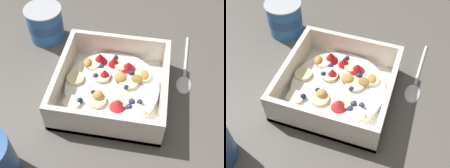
% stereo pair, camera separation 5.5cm
% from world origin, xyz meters
% --- Properties ---
extents(ground_plane, '(2.40, 2.40, 0.00)m').
position_xyz_m(ground_plane, '(0.00, 0.00, 0.00)').
color(ground_plane, '#56514C').
extents(fruit_bowl, '(0.21, 0.21, 0.07)m').
position_xyz_m(fruit_bowl, '(-0.01, 0.02, 0.02)').
color(fruit_bowl, white).
rests_on(fruit_bowl, ground).
extents(spoon, '(0.03, 0.17, 0.01)m').
position_xyz_m(spoon, '(0.14, 0.09, 0.00)').
color(spoon, silver).
rests_on(spoon, ground).
extents(yogurt_cup, '(0.08, 0.08, 0.08)m').
position_xyz_m(yogurt_cup, '(-0.19, 0.16, 0.04)').
color(yogurt_cup, '#3370B7').
rests_on(yogurt_cup, ground).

